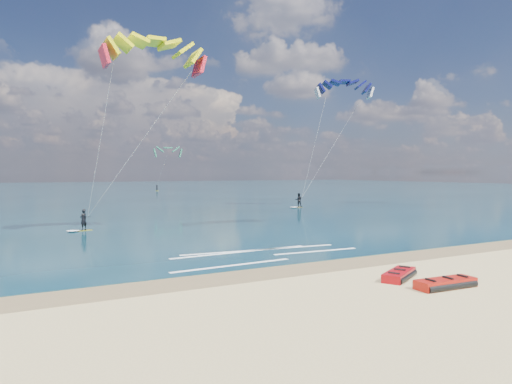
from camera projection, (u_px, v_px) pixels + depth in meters
ground at (115, 211)px, 53.00m from camera, size 320.00×320.00×0.00m
wet_sand_strip at (277, 272)px, 20.37m from camera, size 320.00×2.40×0.01m
sea at (62, 191)px, 109.43m from camera, size 320.00×200.00×0.04m
packed_kite_left at (399, 279)px, 19.02m from camera, size 2.73×2.17×0.41m
packed_kite_mid at (445, 288)px, 17.52m from camera, size 2.83×1.33×0.42m
kitesurfer_main at (119, 127)px, 32.95m from camera, size 10.42×6.08×15.03m
kitesurfer_far at (323, 135)px, 56.96m from camera, size 11.12×5.57×17.14m
shoreline_foam at (260, 254)px, 24.68m from camera, size 11.47×4.07×0.01m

